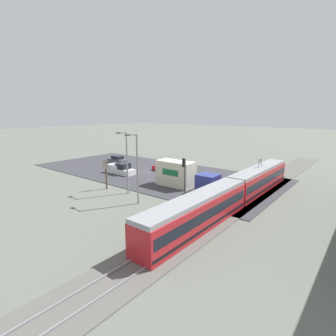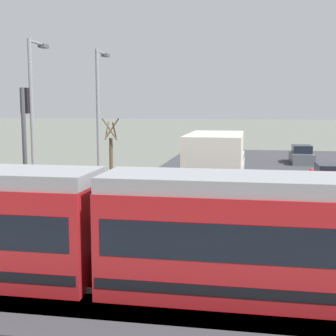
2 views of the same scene
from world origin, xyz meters
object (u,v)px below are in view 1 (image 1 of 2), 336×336
at_px(sedan_car_0, 118,160).
at_px(traffic_light_pole, 184,177).
at_px(light_rail_tram, 234,192).
at_px(pickup_truck, 121,169).
at_px(sedan_car_1, 165,168).
at_px(street_lamp_near_crossing, 126,159).
at_px(street_tree, 106,175).
at_px(street_lamp_mid_block, 136,164).
at_px(box_truck, 183,176).

xyz_separation_m(sedan_car_0, traffic_light_pole, (12.76, 26.26, 2.94)).
relative_size(light_rail_tram, traffic_light_pole, 5.47).
bearing_deg(sedan_car_0, pickup_truck, -127.14).
bearing_deg(sedan_car_1, street_lamp_near_crossing, 18.15).
height_order(street_tree, street_lamp_mid_block, street_lamp_mid_block).
bearing_deg(street_lamp_mid_block, sedan_car_1, -151.52).
distance_m(light_rail_tram, street_lamp_mid_block, 11.83).
xyz_separation_m(traffic_light_pole, street_tree, (0.64, -12.97, -1.72)).
bearing_deg(pickup_truck, street_lamp_near_crossing, 52.60).
relative_size(light_rail_tram, sedan_car_0, 7.03).
relative_size(traffic_light_pole, street_lamp_near_crossing, 0.70).
bearing_deg(street_tree, street_lamp_near_crossing, 97.26).
relative_size(sedan_car_0, street_lamp_near_crossing, 0.54).
distance_m(box_truck, street_lamp_mid_block, 9.33).
bearing_deg(street_lamp_mid_block, box_truck, 177.30).
bearing_deg(traffic_light_pole, box_truck, -143.58).
height_order(box_truck, pickup_truck, box_truck).
height_order(pickup_truck, street_tree, street_tree).
xyz_separation_m(sedan_car_1, street_lamp_mid_block, (15.35, 8.33, 4.08)).
height_order(box_truck, sedan_car_0, box_truck).
relative_size(pickup_truck, sedan_car_0, 1.26).
height_order(box_truck, street_lamp_near_crossing, street_lamp_near_crossing).
height_order(pickup_truck, street_lamp_near_crossing, street_lamp_near_crossing).
relative_size(light_rail_tram, pickup_truck, 5.57).
bearing_deg(street_tree, sedan_car_1, -177.25).
xyz_separation_m(pickup_truck, street_tree, (7.45, 5.43, 1.14)).
distance_m(light_rail_tram, traffic_light_pole, 6.25).
distance_m(pickup_truck, sedan_car_0, 9.86).
relative_size(street_lamp_near_crossing, street_lamp_mid_block, 0.99).
xyz_separation_m(box_truck, sedan_car_0, (-6.14, -21.37, -1.04)).
bearing_deg(street_lamp_near_crossing, street_tree, -82.74).
bearing_deg(sedan_car_0, street_lamp_mid_block, -125.53).
distance_m(sedan_car_0, street_tree, 18.92).
xyz_separation_m(box_truck, street_lamp_mid_block, (8.83, -0.42, 2.99)).
bearing_deg(sedan_car_1, sedan_car_0, -88.27).
height_order(box_truck, street_lamp_mid_block, street_lamp_mid_block).
height_order(box_truck, street_tree, street_tree).
relative_size(box_truck, sedan_car_0, 2.15).
bearing_deg(street_lamp_near_crossing, light_rail_tram, 108.25).
bearing_deg(sedan_car_0, sedan_car_1, -88.27).
relative_size(sedan_car_1, street_lamp_mid_block, 0.58).
relative_size(box_truck, sedan_car_1, 2.01).
relative_size(light_rail_tram, box_truck, 3.26).
xyz_separation_m(pickup_truck, street_lamp_near_crossing, (6.98, 9.13, 3.91)).
relative_size(pickup_truck, street_lamp_near_crossing, 0.69).
distance_m(sedan_car_0, sedan_car_1, 12.63).
bearing_deg(street_tree, sedan_car_0, -135.25).
relative_size(traffic_light_pole, street_tree, 1.33).
bearing_deg(traffic_light_pole, sedan_car_0, -115.92).
distance_m(light_rail_tram, street_tree, 17.77).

